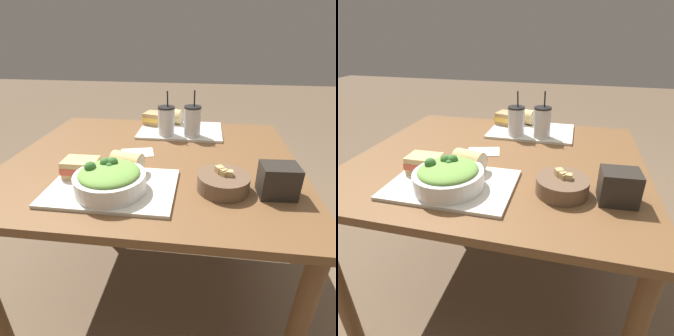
% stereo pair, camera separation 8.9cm
% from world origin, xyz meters
% --- Properties ---
extents(ground_plane, '(12.00, 12.00, 0.00)m').
position_xyz_m(ground_plane, '(0.00, 0.00, 0.00)').
color(ground_plane, brown).
extents(dining_table, '(1.17, 1.02, 0.72)m').
position_xyz_m(dining_table, '(0.00, 0.00, 0.63)').
color(dining_table, brown).
rests_on(dining_table, ground_plane).
extents(tray_near, '(0.42, 0.29, 0.01)m').
position_xyz_m(tray_near, '(-0.09, -0.27, 0.73)').
color(tray_near, beige).
rests_on(tray_near, dining_table).
extents(tray_far, '(0.42, 0.29, 0.01)m').
position_xyz_m(tray_far, '(0.09, 0.34, 0.73)').
color(tray_far, beige).
rests_on(tray_far, dining_table).
extents(salad_bowl, '(0.23, 0.23, 0.10)m').
position_xyz_m(salad_bowl, '(-0.09, -0.30, 0.78)').
color(salad_bowl, white).
rests_on(salad_bowl, tray_near).
extents(soup_bowl, '(0.17, 0.17, 0.08)m').
position_xyz_m(soup_bowl, '(0.28, -0.23, 0.75)').
color(soup_bowl, brown).
rests_on(soup_bowl, dining_table).
extents(sandwich_near, '(0.12, 0.09, 0.06)m').
position_xyz_m(sandwich_near, '(-0.22, -0.22, 0.77)').
color(sandwich_near, tan).
rests_on(sandwich_near, tray_near).
extents(baguette_near, '(0.12, 0.10, 0.08)m').
position_xyz_m(baguette_near, '(-0.06, -0.17, 0.78)').
color(baguette_near, tan).
rests_on(baguette_near, tray_near).
extents(sandwich_far, '(0.15, 0.13, 0.06)m').
position_xyz_m(sandwich_far, '(-0.05, 0.41, 0.77)').
color(sandwich_far, tan).
rests_on(sandwich_far, tray_far).
extents(baguette_far, '(0.12, 0.11, 0.08)m').
position_xyz_m(baguette_far, '(0.03, 0.44, 0.78)').
color(baguette_far, tan).
rests_on(baguette_far, tray_far).
extents(drink_cup_dark, '(0.08, 0.08, 0.21)m').
position_xyz_m(drink_cup_dark, '(0.02, 0.25, 0.80)').
color(drink_cup_dark, silver).
rests_on(drink_cup_dark, tray_far).
extents(drink_cup_red, '(0.08, 0.08, 0.22)m').
position_xyz_m(drink_cup_red, '(0.15, 0.25, 0.80)').
color(drink_cup_red, silver).
rests_on(drink_cup_red, tray_far).
extents(chip_bag, '(0.12, 0.10, 0.11)m').
position_xyz_m(chip_bag, '(0.45, -0.24, 0.78)').
color(chip_bag, '#28231E').
rests_on(chip_bag, dining_table).
extents(napkin_folded, '(0.16, 0.13, 0.00)m').
position_xyz_m(napkin_folded, '(-0.08, 0.04, 0.73)').
color(napkin_folded, silver).
rests_on(napkin_folded, dining_table).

